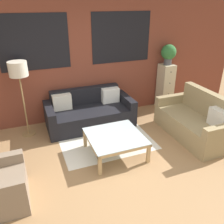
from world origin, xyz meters
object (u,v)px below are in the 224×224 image
drawer_cabinet (165,86)px  coffee_table (115,138)px  settee_vintage (195,122)px  potted_plant (169,53)px  couch_dark (89,113)px  floor_lamp (19,73)px

drawer_cabinet → coffee_table: bearing=-142.8°
settee_vintage → drawer_cabinet: drawer_cabinet is taller
settee_vintage → coffee_table: (-1.78, -0.02, 0.03)m
settee_vintage → potted_plant: (0.21, 1.49, 1.10)m
coffee_table → settee_vintage: bearing=0.8°
couch_dark → floor_lamp: bearing=177.5°
couch_dark → coffee_table: couch_dark is taller
coffee_table → drawer_cabinet: (2.00, 1.51, 0.23)m
drawer_cabinet → potted_plant: potted_plant is taller
settee_vintage → floor_lamp: 3.62m
couch_dark → potted_plant: size_ratio=3.92×
coffee_table → floor_lamp: size_ratio=0.62×
settee_vintage → drawer_cabinet: size_ratio=1.48×
floor_lamp → drawer_cabinet: size_ratio=1.37×
couch_dark → potted_plant: potted_plant is taller
coffee_table → potted_plant: size_ratio=1.98×
settee_vintage → coffee_table: 1.78m
settee_vintage → potted_plant: 1.87m
couch_dark → drawer_cabinet: size_ratio=1.68×
floor_lamp → potted_plant: size_ratio=3.18×
coffee_table → floor_lamp: (-1.43, 1.34, 0.99)m
couch_dark → potted_plant: bearing=6.2°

